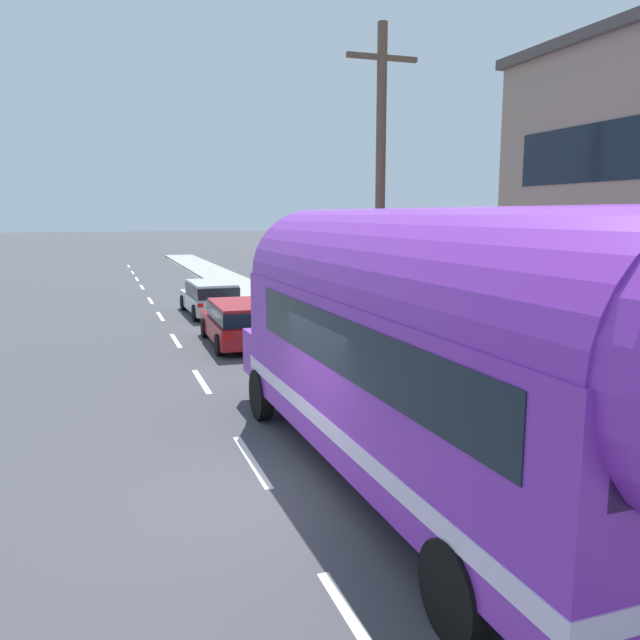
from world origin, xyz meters
The scene contains 7 objects.
ground_plane centered at (0.00, 0.00, 0.00)m, with size 300.00×300.00×0.00m, color #424247.
lane_markings centered at (2.71, 12.87, 0.00)m, with size 3.98×80.00×0.01m.
sidewalk_slab centered at (5.14, 10.00, 0.07)m, with size 2.58×90.00×0.15m, color #9E9B93.
utility_pole centered at (4.37, 6.06, 4.42)m, with size 1.80×0.24×8.50m.
painted_bus centered at (1.94, -1.08, 2.30)m, with size 2.74×11.76×4.12m.
car_lead centered at (1.84, 10.77, 0.79)m, with size 2.01×4.41×1.37m.
car_second centered at (1.97, 17.21, 0.78)m, with size 1.96×4.55×1.37m.
Camera 1 is at (-2.23, -8.68, 4.04)m, focal length 36.32 mm.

